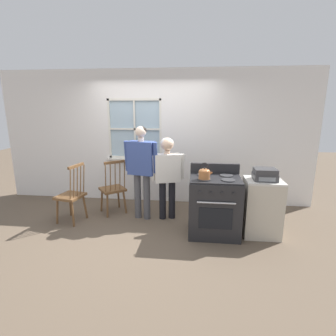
% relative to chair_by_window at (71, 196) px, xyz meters
% --- Properties ---
extents(ground_plane, '(16.00, 16.00, 0.00)m').
position_rel_chair_by_window_xyz_m(ground_plane, '(1.27, -0.19, -0.47)').
color(ground_plane, brown).
extents(wall_back, '(6.40, 0.16, 2.70)m').
position_rel_chair_by_window_xyz_m(wall_back, '(1.29, 1.21, 0.87)').
color(wall_back, white).
rests_on(wall_back, ground_plane).
extents(chair_by_window, '(0.48, 0.49, 1.04)m').
position_rel_chair_by_window_xyz_m(chair_by_window, '(0.00, 0.00, 0.00)').
color(chair_by_window, brown).
rests_on(chair_by_window, ground_plane).
extents(chair_near_wall, '(0.58, 0.57, 1.04)m').
position_rel_chair_by_window_xyz_m(chair_near_wall, '(0.60, 0.44, 0.00)').
color(chair_near_wall, brown).
rests_on(chair_near_wall, ground_plane).
extents(person_elderly_left, '(0.62, 0.30, 1.66)m').
position_rel_chair_by_window_xyz_m(person_elderly_left, '(1.19, 0.27, 0.54)').
color(person_elderly_left, '#4C4C51').
rests_on(person_elderly_left, ground_plane).
extents(person_teen_center, '(0.60, 0.32, 1.46)m').
position_rel_chair_by_window_xyz_m(person_teen_center, '(1.64, 0.32, 0.44)').
color(person_teen_center, black).
rests_on(person_teen_center, ground_plane).
extents(stove, '(0.78, 0.68, 1.08)m').
position_rel_chair_by_window_xyz_m(stove, '(2.44, -0.17, 0.01)').
color(stove, '#232326').
rests_on(stove, ground_plane).
extents(kettle, '(0.21, 0.17, 0.25)m').
position_rel_chair_by_window_xyz_m(kettle, '(2.27, -0.31, 0.56)').
color(kettle, '#A86638').
rests_on(kettle, stove).
extents(potted_plant, '(0.14, 0.14, 0.24)m').
position_rel_chair_by_window_xyz_m(potted_plant, '(0.97, 1.12, 0.53)').
color(potted_plant, '#935B3D').
rests_on(potted_plant, wall_back).
extents(side_counter, '(0.55, 0.50, 0.90)m').
position_rel_chair_by_window_xyz_m(side_counter, '(3.18, -0.12, -0.02)').
color(side_counter, beige).
rests_on(side_counter, ground_plane).
extents(stereo, '(0.34, 0.29, 0.18)m').
position_rel_chair_by_window_xyz_m(stereo, '(3.18, -0.14, 0.52)').
color(stereo, '#38383A').
rests_on(stereo, side_counter).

